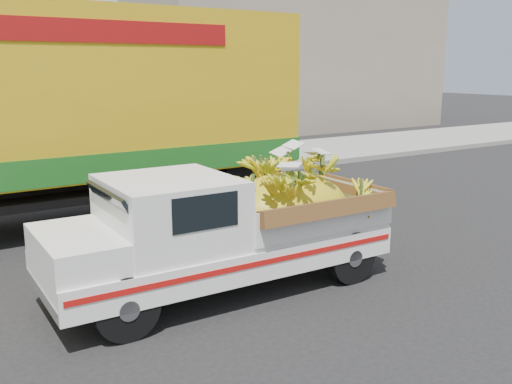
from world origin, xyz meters
TOP-DOWN VIEW (x-y plane):
  - ground at (0.00, 0.00)m, footprint 100.00×100.00m
  - curb at (0.00, 6.81)m, footprint 60.00×0.25m
  - building_right at (14.00, 15.81)m, footprint 14.00×6.00m
  - pickup_truck at (1.81, 0.17)m, footprint 4.41×1.67m

SIDE VIEW (x-z plane):
  - ground at x=0.00m, z-range 0.00..0.00m
  - curb at x=0.00m, z-range 0.00..0.15m
  - pickup_truck at x=1.81m, z-range 0.06..1.59m
  - building_right at x=14.00m, z-range 0.00..6.00m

